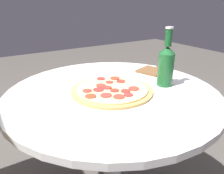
{
  "coord_description": "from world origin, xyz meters",
  "views": [
    {
      "loc": [
        -0.71,
        0.45,
        1.06
      ],
      "look_at": [
        -0.01,
        0.01,
        0.73
      ],
      "focal_mm": 35.0,
      "sensor_mm": 36.0,
      "label": 1
    }
  ],
  "objects": [
    {
      "name": "table",
      "position": [
        0.0,
        0.0,
        0.53
      ],
      "size": [
        0.87,
        0.87,
        0.71
      ],
      "color": "white",
      "rests_on": "ground_plane"
    },
    {
      "name": "pizza",
      "position": [
        -0.01,
        0.01,
        0.71
      ],
      "size": [
        0.33,
        0.33,
        0.02
      ],
      "color": "tan",
      "rests_on": "table"
    },
    {
      "name": "beer_bottle",
      "position": [
        -0.07,
        -0.23,
        0.8
      ],
      "size": [
        0.07,
        0.07,
        0.25
      ],
      "color": "#195628",
      "rests_on": "table"
    },
    {
      "name": "pizza_paddle",
      "position": [
        0.11,
        -0.34,
        0.71
      ],
      "size": [
        0.16,
        0.29,
        0.02
      ],
      "rotation": [
        0.0,
        0.0,
        -1.25
      ],
      "color": "brown",
      "rests_on": "table"
    }
  ]
}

